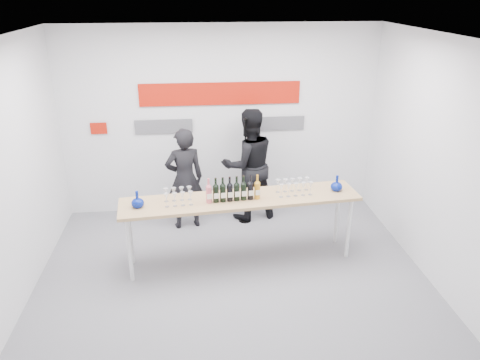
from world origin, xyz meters
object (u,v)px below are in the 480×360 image
at_px(presenter_right, 249,165).
at_px(tasting_table, 241,203).
at_px(mic_stand, 245,191).
at_px(presenter_left, 185,179).

bearing_deg(presenter_right, tasting_table, 65.89).
relative_size(tasting_table, mic_stand, 1.85).
relative_size(tasting_table, presenter_left, 2.00).
xyz_separation_m(tasting_table, presenter_right, (0.26, 1.30, 0.03)).
height_order(tasting_table, presenter_right, presenter_right).
distance_m(presenter_left, mic_stand, 0.97).
distance_m(tasting_table, mic_stand, 1.21).
distance_m(tasting_table, presenter_left, 1.31).
distance_m(tasting_table, presenter_right, 1.32).
height_order(tasting_table, mic_stand, mic_stand).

